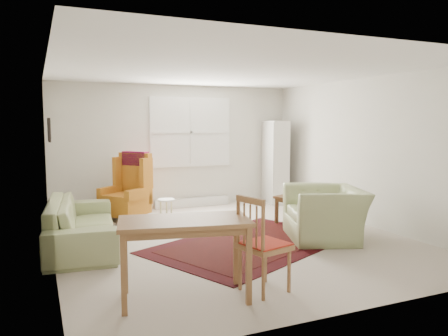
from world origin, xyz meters
name	(u,v)px	position (x,y,z in m)	size (l,w,h in m)	color
room	(227,155)	(0.02, 0.21, 1.26)	(5.04, 5.54, 2.51)	#B9AB9E
rug	(250,243)	(0.14, -0.35, 0.01)	(2.88, 1.85, 0.03)	black
sofa	(81,214)	(-2.10, 0.53, 0.46)	(2.29, 0.89, 0.92)	#97A36C
armchair	(325,208)	(1.29, -0.53, 0.47)	(1.20, 1.05, 0.93)	#97A36C
wingback_chair	(125,186)	(-1.22, 1.96, 0.61)	(0.70, 0.75, 1.22)	#B76D1C
coffee_table	(297,210)	(1.45, 0.47, 0.25)	(0.60, 0.60, 0.49)	#4A2C16
stool	(166,210)	(-0.58, 1.53, 0.20)	(0.31, 0.31, 0.41)	white
cabinet	(275,162)	(2.10, 2.35, 0.89)	(0.37, 0.71, 1.78)	white
desk	(185,259)	(-1.34, -1.84, 0.40)	(1.28, 0.64, 0.81)	olive
desk_chair	(265,243)	(-0.52, -1.97, 0.51)	(0.44, 0.44, 1.01)	olive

